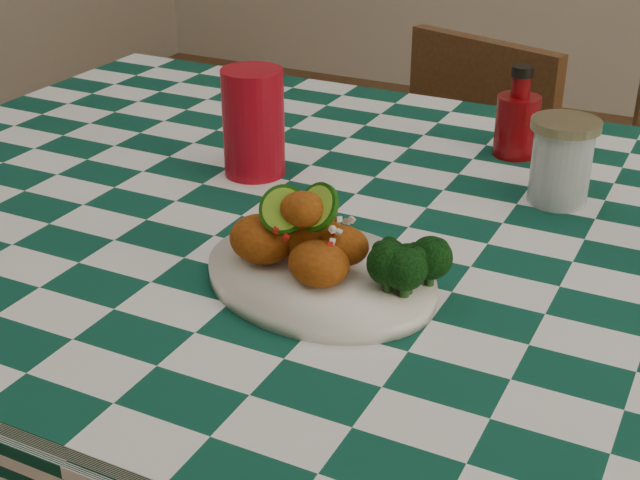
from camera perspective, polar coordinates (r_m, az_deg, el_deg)
The scene contains 8 objects.
dining_table at distance 1.34m, azimuth 4.91°, elevation -14.46°, with size 1.66×1.06×0.79m, color #0B3E2F, non-canonical shape.
plate at distance 0.98m, azimuth 0.00°, elevation -2.39°, with size 0.28×0.22×0.02m, color white, non-canonical shape.
fried_chicken_pile at distance 0.97m, azimuth -0.83°, elevation 0.62°, with size 0.14×0.10×0.09m, color #A0490F, non-canonical shape.
broccoli_side at distance 0.94m, azimuth 5.84°, elevation -1.53°, with size 0.07×0.07×0.05m, color black, non-canonical shape.
red_tumbler at distance 1.26m, azimuth -4.28°, elevation 7.49°, with size 0.09×0.09×0.15m, color #9C0816.
ketchup_bottle at distance 1.36m, azimuth 12.57°, elevation 8.03°, with size 0.06×0.06×0.14m, color #680508, non-canonical shape.
mason_jar at distance 1.21m, azimuth 15.19°, elevation 4.86°, with size 0.09×0.09×0.11m, color #B2BCBA, non-canonical shape.
wooden_chair_left at distance 1.96m, azimuth 6.77°, elevation 0.15°, with size 0.37×0.39×0.81m, color #472814, non-canonical shape.
Camera 1 is at (0.35, -0.95, 1.27)m, focal length 50.00 mm.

